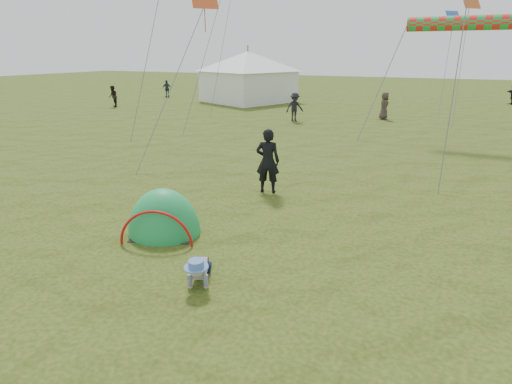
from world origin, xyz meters
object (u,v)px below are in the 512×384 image
at_px(popup_tent, 165,233).
at_px(standing_adult, 268,161).
at_px(crawling_toddler, 199,269).
at_px(event_marquee, 248,75).

relative_size(popup_tent, standing_adult, 1.13).
distance_m(crawling_toddler, event_marquee, 29.14).
bearing_deg(standing_adult, crawling_toddler, 84.60).
relative_size(crawling_toddler, event_marquee, 0.12).
height_order(standing_adult, event_marquee, event_marquee).
bearing_deg(popup_tent, standing_adult, 54.54).
xyz_separation_m(crawling_toddler, popup_tent, (-1.92, 1.50, -0.30)).
bearing_deg(popup_tent, crawling_toddler, -58.15).
bearing_deg(crawling_toddler, standing_adult, 76.02).
relative_size(crawling_toddler, standing_adult, 0.41).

